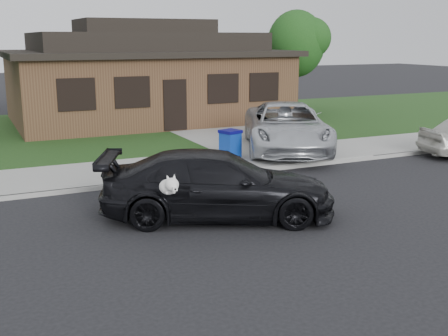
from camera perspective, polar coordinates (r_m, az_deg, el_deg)
name	(u,v)px	position (r m, az deg, el deg)	size (l,w,h in m)	color
ground	(177,224)	(12.29, -4.85, -5.66)	(120.00, 120.00, 0.00)	black
sidewalk	(118,172)	(16.89, -10.72, -0.44)	(60.00, 3.00, 0.12)	gray
curb	(132,184)	(15.48, -9.33, -1.62)	(60.00, 0.12, 0.12)	gray
lawn	(70,132)	(24.59, -15.38, 3.53)	(60.00, 13.00, 0.13)	#193814
driveway	(229,133)	(23.52, 0.48, 3.60)	(4.50, 13.00, 0.14)	gray
sedan	(218,185)	(12.46, -0.66, -1.75)	(5.57, 3.99, 1.50)	black
minivan	(287,127)	(19.53, 6.37, 4.18)	(2.69, 5.83, 1.62)	silver
recycling_bin	(230,144)	(18.06, 0.64, 2.41)	(0.72, 0.72, 0.95)	navy
house	(146,77)	(27.20, -7.97, 9.14)	(12.60, 8.60, 4.65)	#422B1C
tree_1	(299,43)	(30.03, 7.66, 12.52)	(3.15, 3.00, 5.25)	#332114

